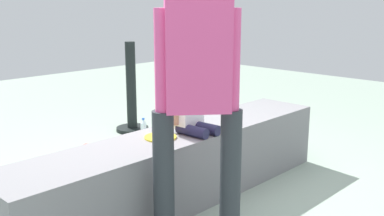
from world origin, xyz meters
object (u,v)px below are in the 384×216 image
(adult_standing, at_px, (198,73))
(water_bottle_near_gift, at_px, (144,130))
(party_cup_red, at_px, (88,150))
(handbag_brown_canvas, at_px, (93,184))
(cake_plate, at_px, (160,135))
(handbag_black_leather, at_px, (173,155))
(gift_bag, at_px, (20,192))
(cake_box_white, at_px, (116,148))
(child_seated, at_px, (190,103))

(adult_standing, relative_size, water_bottle_near_gift, 7.22)
(party_cup_red, height_order, handbag_brown_canvas, handbag_brown_canvas)
(adult_standing, distance_m, cake_plate, 0.75)
(cake_plate, bearing_deg, handbag_black_leather, 40.49)
(cake_plate, bearing_deg, handbag_brown_canvas, 113.92)
(adult_standing, height_order, gift_bag, adult_standing)
(cake_box_white, bearing_deg, adult_standing, -111.17)
(cake_box_white, xyz_separation_m, handbag_brown_canvas, (-0.69, -0.65, 0.04))
(handbag_brown_canvas, bearing_deg, cake_plate, -66.08)
(child_seated, bearing_deg, adult_standing, -131.63)
(handbag_black_leather, height_order, handbag_brown_canvas, handbag_black_leather)
(gift_bag, relative_size, handbag_black_leather, 1.03)
(child_seated, height_order, cake_plate, child_seated)
(water_bottle_near_gift, xyz_separation_m, handbag_black_leather, (-0.31, -0.78, -0.00))
(cake_plate, bearing_deg, water_bottle_near_gift, 54.56)
(child_seated, xyz_separation_m, handbag_brown_canvas, (-0.47, 0.55, -0.63))
(cake_box_white, height_order, handbag_black_leather, handbag_black_leather)
(child_seated, bearing_deg, handbag_brown_canvas, 130.61)
(gift_bag, bearing_deg, cake_plate, -42.18)
(adult_standing, height_order, handbag_brown_canvas, adult_standing)
(cake_box_white, distance_m, handbag_brown_canvas, 0.95)
(cake_box_white, distance_m, handbag_black_leather, 0.65)
(cake_plate, height_order, cake_box_white, cake_plate)
(gift_bag, bearing_deg, child_seated, -35.62)
(child_seated, distance_m, party_cup_red, 1.54)
(cake_plate, distance_m, handbag_black_leather, 0.92)
(child_seated, relative_size, gift_bag, 1.45)
(cake_plate, xyz_separation_m, gift_bag, (-0.72, 0.65, -0.39))
(adult_standing, distance_m, cake_box_white, 2.06)
(water_bottle_near_gift, relative_size, handbag_brown_canvas, 0.85)
(child_seated, height_order, cake_box_white, child_seated)
(child_seated, relative_size, adult_standing, 0.28)
(water_bottle_near_gift, distance_m, handbag_black_leather, 0.85)
(adult_standing, height_order, handbag_black_leather, adult_standing)
(child_seated, height_order, water_bottle_near_gift, child_seated)
(handbag_black_leather, bearing_deg, cake_box_white, 103.84)
(handbag_black_leather, bearing_deg, cake_plate, -139.51)
(water_bottle_near_gift, bearing_deg, cake_box_white, -161.85)
(child_seated, xyz_separation_m, gift_bag, (-0.96, 0.69, -0.58))
(water_bottle_near_gift, distance_m, cake_box_white, 0.50)
(handbag_black_leather, xyz_separation_m, handbag_brown_canvas, (-0.85, -0.02, -0.01))
(handbag_black_leather, bearing_deg, child_seated, -123.53)
(cake_plate, distance_m, cake_box_white, 1.34)
(adult_standing, xyz_separation_m, handbag_black_leather, (0.81, 1.05, -0.94))
(water_bottle_near_gift, height_order, handbag_brown_canvas, handbag_brown_canvas)
(cake_box_white, xyz_separation_m, handbag_black_leather, (0.16, -0.63, 0.05))
(cake_plate, xyz_separation_m, handbag_black_leather, (0.62, 0.53, -0.43))
(handbag_brown_canvas, bearing_deg, child_seated, -49.39)
(gift_bag, distance_m, water_bottle_near_gift, 1.78)
(child_seated, xyz_separation_m, handbag_black_leather, (0.38, 0.57, -0.62))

